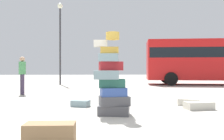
{
  "coord_description": "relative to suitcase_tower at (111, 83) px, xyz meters",
  "views": [
    {
      "loc": [
        -0.05,
        -5.6,
        1.13
      ],
      "look_at": [
        0.4,
        0.91,
        1.09
      ],
      "focal_mm": 38.75,
      "sensor_mm": 36.0,
      "label": 1
    }
  ],
  "objects": [
    {
      "name": "suitcase_tower",
      "position": [
        0.0,
        0.0,
        0.0
      ],
      "size": [
        0.9,
        0.72,
        2.01
      ],
      "color": "#4C4C51",
      "rests_on": "ground"
    },
    {
      "name": "person_bearded_onlooker",
      "position": [
        -3.58,
        4.91,
        0.22
      ],
      "size": [
        0.3,
        0.31,
        1.66
      ],
      "rotation": [
        0.0,
        0.0,
        -1.01
      ],
      "color": "#3F334C",
      "rests_on": "ground"
    },
    {
      "name": "suitcase_slate_right_side",
      "position": [
        -0.83,
        1.32,
        -0.68
      ],
      "size": [
        0.59,
        0.48,
        0.19
      ],
      "primitive_type": "cube",
      "rotation": [
        0.0,
        0.0,
        -0.36
      ],
      "color": "gray",
      "rests_on": "ground"
    },
    {
      "name": "parked_bus",
      "position": [
        7.68,
        10.78,
        1.05
      ],
      "size": [
        8.97,
        3.88,
        3.15
      ],
      "rotation": [
        0.0,
        0.0,
        -0.16
      ],
      "color": "red",
      "rests_on": "ground"
    },
    {
      "name": "suitcase_black_left_side",
      "position": [
        0.14,
        1.08,
        -0.65
      ],
      "size": [
        0.85,
        0.51,
        0.26
      ],
      "primitive_type": "cube",
      "rotation": [
        0.0,
        0.0,
        0.22
      ],
      "color": "black",
      "rests_on": "ground"
    },
    {
      "name": "lamp_post",
      "position": [
        -2.87,
        11.41,
        3.01
      ],
      "size": [
        0.36,
        0.36,
        5.76
      ],
      "color": "#333338",
      "rests_on": "ground"
    },
    {
      "name": "suitcase_cream_white_trunk",
      "position": [
        2.48,
        0.62,
        -0.67
      ],
      "size": [
        0.81,
        0.5,
        0.21
      ],
      "primitive_type": "cube",
      "rotation": [
        0.0,
        0.0,
        0.13
      ],
      "color": "beige",
      "rests_on": "ground"
    },
    {
      "name": "ground_plane",
      "position": [
        -0.35,
        -0.3,
        -0.78
      ],
      "size": [
        80.0,
        80.0,
        0.0
      ],
      "primitive_type": "plane",
      "color": "#ADA89E"
    },
    {
      "name": "person_tourist_with_camera",
      "position": [
        0.07,
        4.01,
        0.15
      ],
      "size": [
        0.3,
        0.33,
        1.56
      ],
      "rotation": [
        0.0,
        0.0,
        -1.91
      ],
      "color": "brown",
      "rests_on": "ground"
    },
    {
      "name": "suitcase_cream_foreground_far",
      "position": [
        2.47,
        1.35,
        -0.68
      ],
      "size": [
        0.71,
        0.51,
        0.2
      ],
      "primitive_type": "cube",
      "rotation": [
        0.0,
        0.0,
        -0.36
      ],
      "color": "beige",
      "rests_on": "ground"
    },
    {
      "name": "suitcase_brown_foreground_near",
      "position": [
        -1.07,
        -2.23,
        -0.62
      ],
      "size": [
        0.76,
        0.38,
        0.31
      ],
      "primitive_type": "cube",
      "rotation": [
        0.0,
        0.0,
        -0.03
      ],
      "color": "olive",
      "rests_on": "ground"
    }
  ]
}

